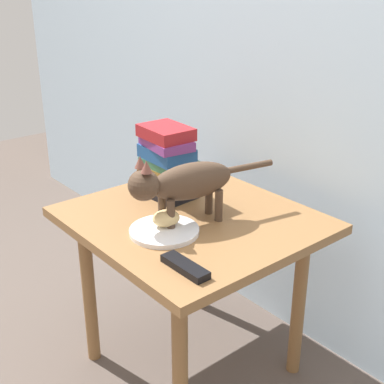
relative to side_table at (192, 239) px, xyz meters
name	(u,v)px	position (x,y,z in m)	size (l,w,h in m)	color
ground_plane	(192,362)	(0.00, 0.00, -0.49)	(6.00, 6.00, 0.00)	brown
back_panel	(300,29)	(0.00, 0.45, 0.61)	(4.00, 0.04, 2.20)	silver
side_table	(192,239)	(0.00, 0.00, 0.00)	(0.71, 0.66, 0.57)	olive
plate	(164,231)	(0.04, -0.14, 0.09)	(0.20, 0.20, 0.01)	white
bread_roll	(166,218)	(0.03, -0.12, 0.12)	(0.08, 0.06, 0.05)	#E0BC7A
cat	(183,183)	(0.03, -0.06, 0.21)	(0.15, 0.47, 0.23)	#4C3828
book_stack	(167,162)	(-0.18, 0.04, 0.20)	(0.21, 0.15, 0.24)	black
tv_remote	(185,267)	(0.24, -0.22, 0.09)	(0.15, 0.04, 0.02)	black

